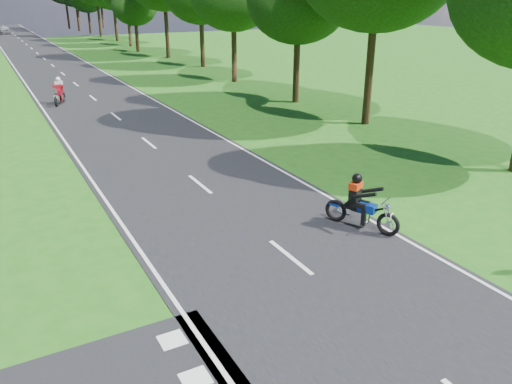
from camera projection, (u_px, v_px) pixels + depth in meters
ground at (338, 296)px, 11.19m from camera, size 160.00×160.00×0.00m
main_road at (44, 59)px, 51.97m from camera, size 7.00×140.00×0.02m
road_markings at (45, 61)px, 50.37m from camera, size 7.40×140.00×0.01m
rider_near_blue at (362, 202)px, 14.11m from camera, size 1.42×2.04×1.63m
rider_far_red at (59, 91)px, 30.33m from camera, size 1.32×2.04×1.61m
distant_car at (4, 30)px, 84.12m from camera, size 1.80×4.08×1.37m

